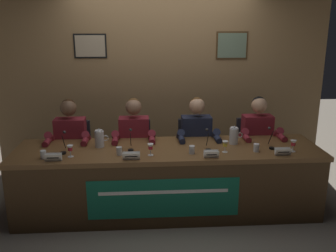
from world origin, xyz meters
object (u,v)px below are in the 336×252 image
at_px(chair_center_right, 194,156).
at_px(water_cup_center_right, 192,150).
at_px(juice_glass_center_left, 150,147).
at_px(microphone_center_left, 131,143).
at_px(juice_glass_center_right, 225,144).
at_px(panelist_center_right, 197,140).
at_px(microphone_center_right, 208,143).
at_px(juice_glass_far_right, 293,144).
at_px(panelist_far_right, 259,139).
at_px(water_cup_far_right, 256,148).
at_px(chair_center_left, 135,157).
at_px(chair_far_left, 74,158).
at_px(water_cup_center_left, 119,151).
at_px(nameplate_far_right, 283,152).
at_px(chair_far_right, 253,154).
at_px(water_pitcher_right_side, 234,136).
at_px(panelist_far_left, 70,143).
at_px(microphone_far_right, 271,141).
at_px(water_pitcher_left_side, 100,139).
at_px(juice_glass_far_left, 70,149).
at_px(nameplate_center_left, 131,156).
at_px(nameplate_center_right, 211,154).
at_px(panelist_center_left, 134,141).
at_px(conference_table, 169,171).
at_px(nameplate_far_left, 53,157).

distance_m(chair_center_right, water_cup_center_right, 0.89).
distance_m(juice_glass_center_left, microphone_center_left, 0.28).
bearing_deg(juice_glass_center_right, panelist_center_right, 110.21).
xyz_separation_m(microphone_center_right, juice_glass_far_right, (0.90, -0.12, 0.01)).
height_order(panelist_far_right, water_cup_far_right, panelist_far_right).
bearing_deg(chair_center_left, chair_far_left, 180.00).
bearing_deg(water_cup_center_left, chair_center_left, 79.98).
bearing_deg(nameplate_far_right, chair_far_right, 92.00).
distance_m(nameplate_far_right, water_pitcher_right_side, 0.59).
xyz_separation_m(chair_far_left, juice_glass_center_left, (0.94, -0.82, 0.41)).
xyz_separation_m(panelist_far_left, microphone_far_right, (2.26, -0.47, 0.12)).
bearing_deg(juice_glass_far_right, panelist_far_left, 166.16).
relative_size(panelist_far_left, microphone_center_right, 5.60).
xyz_separation_m(chair_far_left, chair_center_right, (1.52, 0.00, 0.00)).
bearing_deg(chair_far_right, panelist_center_right, -165.36).
xyz_separation_m(water_cup_far_right, water_pitcher_left_side, (-1.68, 0.27, 0.06)).
height_order(juice_glass_far_left, chair_far_right, chair_far_right).
xyz_separation_m(water_cup_center_right, water_cup_far_right, (0.69, 0.02, 0.00)).
relative_size(chair_center_left, juice_glass_center_left, 7.12).
bearing_deg(chair_far_right, juice_glass_far_right, -77.40).
relative_size(microphone_center_left, chair_far_right, 0.24).
bearing_deg(water_pitcher_right_side, water_cup_center_left, -167.44).
relative_size(juice_glass_far_left, water_pitcher_right_side, 0.59).
bearing_deg(water_cup_center_left, chair_far_right, 25.37).
bearing_deg(chair_center_left, microphone_center_right, -40.52).
xyz_separation_m(nameplate_center_left, nameplate_center_right, (0.81, -0.00, -0.00)).
relative_size(panelist_far_right, water_pitcher_right_side, 5.76).
bearing_deg(juice_glass_far_right, microphone_far_right, 145.77).
xyz_separation_m(juice_glass_center_right, water_cup_center_right, (-0.36, -0.02, -0.05)).
distance_m(panelist_center_left, nameplate_far_right, 1.71).
xyz_separation_m(water_cup_center_left, juice_glass_far_right, (1.84, -0.02, 0.05)).
xyz_separation_m(water_cup_center_left, microphone_center_right, (0.94, 0.10, 0.04)).
relative_size(juice_glass_center_left, juice_glass_far_right, 1.00).
height_order(juice_glass_far_left, water_pitcher_left_side, water_pitcher_left_side).
relative_size(chair_center_right, microphone_center_right, 4.08).
distance_m(chair_far_left, juice_glass_far_right, 2.62).
height_order(chair_far_left, nameplate_center_right, chair_far_left).
distance_m(microphone_center_left, chair_far_right, 1.72).
height_order(microphone_center_left, nameplate_far_right, microphone_center_left).
bearing_deg(microphone_center_left, conference_table, -10.83).
bearing_deg(chair_far_left, chair_center_left, 0.00).
height_order(juice_glass_center_right, chair_far_right, chair_far_right).
bearing_deg(nameplate_center_left, microphone_center_left, 92.62).
relative_size(nameplate_center_left, panelist_far_right, 0.14).
relative_size(chair_far_left, water_pitcher_right_side, 4.21).
xyz_separation_m(conference_table, water_cup_far_right, (0.93, -0.06, 0.27)).
xyz_separation_m(juice_glass_far_left, chair_center_left, (0.63, 0.81, -0.41)).
height_order(nameplate_far_left, panelist_center_left, panelist_center_left).
relative_size(chair_far_left, nameplate_far_right, 5.26).
bearing_deg(water_pitcher_right_side, nameplate_far_right, -44.35).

